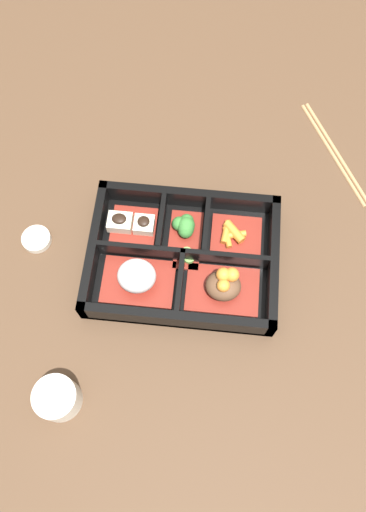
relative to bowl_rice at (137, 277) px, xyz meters
name	(u,v)px	position (x,y,z in m)	size (l,w,h in m)	color
ground_plane	(183,262)	(-0.07, -0.05, -0.03)	(3.00, 3.00, 0.00)	#4C3523
bento_base	(183,261)	(-0.07, -0.05, -0.03)	(0.31, 0.23, 0.01)	black
bento_rim	(183,255)	(-0.07, -0.05, -0.01)	(0.31, 0.23, 0.05)	black
bowl_stew	(224,285)	(-0.14, 0.00, 0.00)	(0.12, 0.08, 0.05)	maroon
bowl_rice	(137,277)	(0.00, 0.00, 0.00)	(0.12, 0.08, 0.06)	maroon
bowl_carrots	(234,235)	(-0.15, -0.10, -0.02)	(0.08, 0.08, 0.02)	maroon
bowl_greens	(184,227)	(-0.07, -0.10, -0.01)	(0.06, 0.08, 0.03)	maroon
bowl_tofu	(132,224)	(0.02, -0.10, -0.01)	(0.08, 0.08, 0.03)	maroon
bowl_pickles	(187,257)	(-0.08, -0.05, -0.02)	(0.04, 0.04, 0.01)	maroon
tea_cup	(57,398)	(0.09, 0.20, -0.01)	(0.06, 0.06, 0.05)	beige
chopsticks	(335,152)	(-0.33, -0.29, -0.03)	(0.13, 0.22, 0.01)	#A87F51
sauce_dish	(36,239)	(0.18, -0.06, -0.03)	(0.05, 0.05, 0.01)	beige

